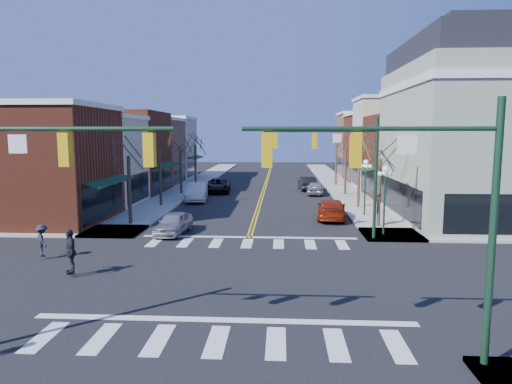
# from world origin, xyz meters

# --- Properties ---
(ground) EXTENTS (160.00, 160.00, 0.00)m
(ground) POSITION_xyz_m (0.00, 0.00, 0.00)
(ground) COLOR black
(ground) RESTS_ON ground
(sidewalk_left) EXTENTS (3.50, 70.00, 0.15)m
(sidewalk_left) POSITION_xyz_m (-8.75, 20.00, 0.07)
(sidewalk_left) COLOR #9E9B93
(sidewalk_left) RESTS_ON ground
(sidewalk_right) EXTENTS (3.50, 70.00, 0.15)m
(sidewalk_right) POSITION_xyz_m (8.75, 20.00, 0.07)
(sidewalk_right) COLOR #9E9B93
(sidewalk_right) RESTS_ON ground
(bldg_left_brick_a) EXTENTS (10.00, 8.50, 8.00)m
(bldg_left_brick_a) POSITION_xyz_m (-15.50, 11.75, 4.00)
(bldg_left_brick_a) COLOR maroon
(bldg_left_brick_a) RESTS_ON ground
(bldg_left_stucco_a) EXTENTS (10.00, 7.00, 7.50)m
(bldg_left_stucco_a) POSITION_xyz_m (-15.50, 19.50, 3.75)
(bldg_left_stucco_a) COLOR beige
(bldg_left_stucco_a) RESTS_ON ground
(bldg_left_brick_b) EXTENTS (10.00, 9.00, 8.50)m
(bldg_left_brick_b) POSITION_xyz_m (-15.50, 27.50, 4.25)
(bldg_left_brick_b) COLOR maroon
(bldg_left_brick_b) RESTS_ON ground
(bldg_left_tan) EXTENTS (10.00, 7.50, 7.80)m
(bldg_left_tan) POSITION_xyz_m (-15.50, 35.75, 3.90)
(bldg_left_tan) COLOR #956A52
(bldg_left_tan) RESTS_ON ground
(bldg_left_stucco_b) EXTENTS (10.00, 8.00, 8.20)m
(bldg_left_stucco_b) POSITION_xyz_m (-15.50, 43.50, 4.10)
(bldg_left_stucco_b) COLOR beige
(bldg_left_stucco_b) RESTS_ON ground
(bldg_right_brick_a) EXTENTS (10.00, 8.50, 8.00)m
(bldg_right_brick_a) POSITION_xyz_m (15.50, 25.75, 4.00)
(bldg_right_brick_a) COLOR maroon
(bldg_right_brick_a) RESTS_ON ground
(bldg_right_stucco) EXTENTS (10.00, 7.00, 10.00)m
(bldg_right_stucco) POSITION_xyz_m (15.50, 33.50, 5.00)
(bldg_right_stucco) COLOR beige
(bldg_right_stucco) RESTS_ON ground
(bldg_right_brick_b) EXTENTS (10.00, 8.00, 8.50)m
(bldg_right_brick_b) POSITION_xyz_m (15.50, 41.00, 4.25)
(bldg_right_brick_b) COLOR maroon
(bldg_right_brick_b) RESTS_ON ground
(bldg_right_tan) EXTENTS (10.00, 8.00, 9.00)m
(bldg_right_tan) POSITION_xyz_m (15.50, 49.00, 4.50)
(bldg_right_tan) COLOR #956A52
(bldg_right_tan) RESTS_ON ground
(victorian_corner) EXTENTS (12.25, 14.25, 13.30)m
(victorian_corner) POSITION_xyz_m (16.50, 14.50, 6.66)
(victorian_corner) COLOR #959F8A
(victorian_corner) RESTS_ON ground
(traffic_mast_near_left) EXTENTS (6.60, 0.28, 7.20)m
(traffic_mast_near_left) POSITION_xyz_m (-5.55, -7.40, 4.71)
(traffic_mast_near_left) COLOR #14331E
(traffic_mast_near_left) RESTS_ON ground
(traffic_mast_near_right) EXTENTS (6.60, 0.28, 7.20)m
(traffic_mast_near_right) POSITION_xyz_m (5.55, -7.40, 4.71)
(traffic_mast_near_right) COLOR #14331E
(traffic_mast_near_right) RESTS_ON ground
(traffic_mast_far_right) EXTENTS (6.60, 0.28, 7.20)m
(traffic_mast_far_right) POSITION_xyz_m (5.55, 7.40, 4.71)
(traffic_mast_far_right) COLOR #14331E
(traffic_mast_far_right) RESTS_ON ground
(lamppost_corner) EXTENTS (0.36, 0.36, 4.33)m
(lamppost_corner) POSITION_xyz_m (8.20, 8.50, 2.96)
(lamppost_corner) COLOR #14331E
(lamppost_corner) RESTS_ON ground
(lamppost_midblock) EXTENTS (0.36, 0.36, 4.33)m
(lamppost_midblock) POSITION_xyz_m (8.20, 15.00, 2.96)
(lamppost_midblock) COLOR #14331E
(lamppost_midblock) RESTS_ON ground
(tree_left_a) EXTENTS (0.24, 0.24, 4.76)m
(tree_left_a) POSITION_xyz_m (-8.40, 11.00, 2.38)
(tree_left_a) COLOR #382B21
(tree_left_a) RESTS_ON ground
(tree_left_b) EXTENTS (0.24, 0.24, 5.04)m
(tree_left_b) POSITION_xyz_m (-8.40, 19.00, 2.52)
(tree_left_b) COLOR #382B21
(tree_left_b) RESTS_ON ground
(tree_left_c) EXTENTS (0.24, 0.24, 4.55)m
(tree_left_c) POSITION_xyz_m (-8.40, 27.00, 2.27)
(tree_left_c) COLOR #382B21
(tree_left_c) RESTS_ON ground
(tree_left_d) EXTENTS (0.24, 0.24, 4.90)m
(tree_left_d) POSITION_xyz_m (-8.40, 35.00, 2.45)
(tree_left_d) COLOR #382B21
(tree_left_d) RESTS_ON ground
(tree_right_a) EXTENTS (0.24, 0.24, 4.62)m
(tree_right_a) POSITION_xyz_m (8.40, 11.00, 2.31)
(tree_right_a) COLOR #382B21
(tree_right_a) RESTS_ON ground
(tree_right_b) EXTENTS (0.24, 0.24, 5.18)m
(tree_right_b) POSITION_xyz_m (8.40, 19.00, 2.59)
(tree_right_b) COLOR #382B21
(tree_right_b) RESTS_ON ground
(tree_right_c) EXTENTS (0.24, 0.24, 4.83)m
(tree_right_c) POSITION_xyz_m (8.40, 27.00, 2.42)
(tree_right_c) COLOR #382B21
(tree_right_c) RESTS_ON ground
(tree_right_d) EXTENTS (0.24, 0.24, 4.97)m
(tree_right_d) POSITION_xyz_m (8.40, 35.00, 2.48)
(tree_right_d) COLOR #382B21
(tree_right_d) RESTS_ON ground
(car_left_near) EXTENTS (2.02, 4.18, 1.38)m
(car_left_near) POSITION_xyz_m (-4.80, 8.47, 0.69)
(car_left_near) COLOR #A2A2A6
(car_left_near) RESTS_ON ground
(car_left_mid) EXTENTS (2.32, 5.26, 1.68)m
(car_left_mid) POSITION_xyz_m (-5.93, 22.39, 0.84)
(car_left_mid) COLOR silver
(car_left_mid) RESTS_ON ground
(car_left_far) EXTENTS (2.87, 5.53, 1.49)m
(car_left_far) POSITION_xyz_m (-4.80, 28.73, 0.74)
(car_left_far) COLOR black
(car_left_far) RESTS_ON ground
(car_right_near) EXTENTS (2.58, 5.27, 1.48)m
(car_right_near) POSITION_xyz_m (5.63, 14.05, 0.74)
(car_right_near) COLOR #99250D
(car_right_near) RESTS_ON ground
(car_right_mid) EXTENTS (1.82, 4.12, 1.38)m
(car_right_mid) POSITION_xyz_m (5.38, 27.48, 0.69)
(car_right_mid) COLOR #A5A5A9
(car_right_mid) RESTS_ON ground
(car_right_far) EXTENTS (1.99, 4.75, 1.53)m
(car_right_far) POSITION_xyz_m (4.80, 31.27, 0.76)
(car_right_far) COLOR black
(car_right_far) RESTS_ON ground
(pedestrian_dark_a) EXTENTS (1.01, 1.24, 1.98)m
(pedestrian_dark_a) POSITION_xyz_m (-7.30, -0.25, 1.14)
(pedestrian_dark_a) COLOR #22212A
(pedestrian_dark_a) RESTS_ON sidewalk_left
(pedestrian_dark_b) EXTENTS (1.14, 1.18, 1.61)m
(pedestrian_dark_b) POSITION_xyz_m (-10.00, 2.38, 0.96)
(pedestrian_dark_b) COLOR black
(pedestrian_dark_b) RESTS_ON sidewalk_left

